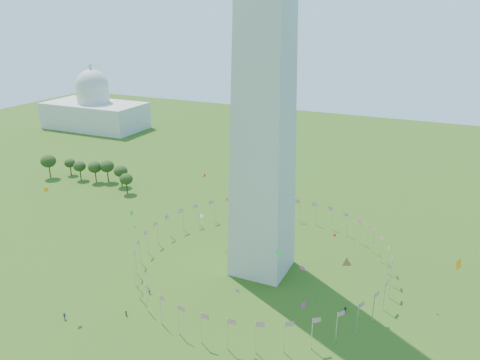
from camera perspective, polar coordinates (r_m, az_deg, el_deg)
name	(u,v)px	position (r m, az deg, el deg)	size (l,w,h in m)	color
flag_ring	(262,256)	(152.63, 2.66, -9.23)	(80.24, 80.24, 9.00)	silver
capitol_building	(93,96)	(346.50, -17.47, 9.79)	(70.00, 35.00, 46.00)	beige
kites_aloft	(272,262)	(119.33, 3.92, -10.00)	(112.79, 70.96, 41.87)	#CC2699
tree_line_west	(90,172)	(238.18, -17.82, 0.94)	(55.13, 15.21, 11.66)	#304B19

